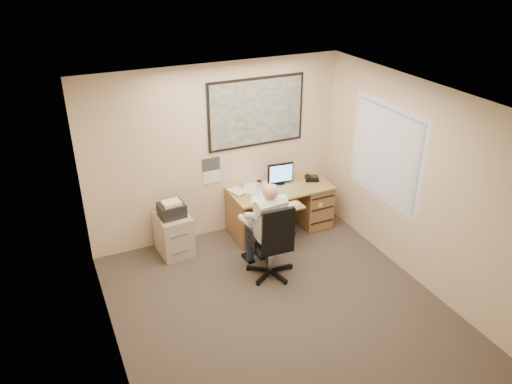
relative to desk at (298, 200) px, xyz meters
name	(u,v)px	position (x,y,z in m)	size (l,w,h in m)	color
room_shell	(286,221)	(-1.23, -1.90, 0.91)	(4.00, 4.50, 2.70)	#3E3630
desk	(298,200)	(0.00, 0.00, 0.00)	(1.60, 0.97, 1.09)	#A78B47
world_map	(257,112)	(-0.58, 0.33, 1.46)	(1.56, 0.03, 1.06)	#1E4C93
wall_calendar	(211,171)	(-1.33, 0.34, 0.64)	(0.28, 0.01, 0.42)	white
window_blinds	(385,153)	(0.74, -1.10, 1.11)	(0.06, 1.40, 1.30)	silver
filing_cabinet	(174,231)	(-2.08, 0.02, -0.07)	(0.49, 0.58, 0.88)	#B8A894
office_chair	(272,255)	(-1.01, -1.10, -0.10)	(0.72, 0.72, 1.15)	black
person	(270,230)	(-1.01, -1.02, 0.25)	(0.56, 0.80, 1.38)	silver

